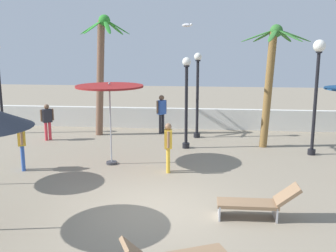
{
  "coord_description": "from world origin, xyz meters",
  "views": [
    {
      "loc": [
        1.29,
        -9.31,
        4.06
      ],
      "look_at": [
        0.0,
        3.32,
        1.4
      ],
      "focal_mm": 43.19,
      "sensor_mm": 36.0,
      "label": 1
    }
  ],
  "objects_px": {
    "palm_tree_1": "(101,63)",
    "guest_0": "(168,143)",
    "lounge_chair_0": "(258,202)",
    "guest_2": "(22,140)",
    "palm_tree_0": "(271,71)",
    "lamp_post_3": "(317,78)",
    "guest_1": "(162,110)",
    "guest_3": "(47,119)",
    "seagull_0": "(187,25)",
    "patio_umbrella_3": "(110,90)",
    "lamp_post_2": "(186,96)",
    "lamp_post_0": "(197,90)"
  },
  "relations": [
    {
      "from": "lounge_chair_0",
      "to": "seagull_0",
      "type": "distance_m",
      "value": 7.39
    },
    {
      "from": "guest_1",
      "to": "guest_3",
      "type": "height_order",
      "value": "guest_1"
    },
    {
      "from": "palm_tree_0",
      "to": "guest_3",
      "type": "distance_m",
      "value": 9.23
    },
    {
      "from": "lamp_post_3",
      "to": "guest_3",
      "type": "relative_size",
      "value": 2.71
    },
    {
      "from": "palm_tree_1",
      "to": "guest_0",
      "type": "height_order",
      "value": "palm_tree_1"
    },
    {
      "from": "lamp_post_0",
      "to": "lamp_post_2",
      "type": "relative_size",
      "value": 1.03
    },
    {
      "from": "palm_tree_0",
      "to": "lamp_post_3",
      "type": "bearing_deg",
      "value": -33.62
    },
    {
      "from": "lamp_post_0",
      "to": "lounge_chair_0",
      "type": "xyz_separation_m",
      "value": [
        1.68,
        -8.03,
        -1.67
      ]
    },
    {
      "from": "guest_0",
      "to": "guest_2",
      "type": "bearing_deg",
      "value": -176.61
    },
    {
      "from": "guest_0",
      "to": "guest_2",
      "type": "relative_size",
      "value": 0.96
    },
    {
      "from": "guest_1",
      "to": "guest_2",
      "type": "bearing_deg",
      "value": -123.48
    },
    {
      "from": "lamp_post_3",
      "to": "lounge_chair_0",
      "type": "relative_size",
      "value": 2.19
    },
    {
      "from": "lamp_post_2",
      "to": "guest_0",
      "type": "bearing_deg",
      "value": -97.32
    },
    {
      "from": "palm_tree_0",
      "to": "palm_tree_1",
      "type": "xyz_separation_m",
      "value": [
        -6.94,
        1.41,
        0.21
      ]
    },
    {
      "from": "lounge_chair_0",
      "to": "guest_0",
      "type": "relative_size",
      "value": 1.19
    },
    {
      "from": "palm_tree_1",
      "to": "guest_0",
      "type": "bearing_deg",
      "value": -55.54
    },
    {
      "from": "lamp_post_0",
      "to": "lounge_chair_0",
      "type": "distance_m",
      "value": 8.37
    },
    {
      "from": "guest_1",
      "to": "guest_3",
      "type": "distance_m",
      "value": 4.92
    },
    {
      "from": "palm_tree_0",
      "to": "seagull_0",
      "type": "height_order",
      "value": "seagull_0"
    },
    {
      "from": "lounge_chair_0",
      "to": "seagull_0",
      "type": "bearing_deg",
      "value": 109.45
    },
    {
      "from": "palm_tree_0",
      "to": "patio_umbrella_3",
      "type": "bearing_deg",
      "value": -152.85
    },
    {
      "from": "seagull_0",
      "to": "lounge_chair_0",
      "type": "bearing_deg",
      "value": -70.55
    },
    {
      "from": "guest_0",
      "to": "palm_tree_1",
      "type": "bearing_deg",
      "value": 124.46
    },
    {
      "from": "palm_tree_0",
      "to": "guest_3",
      "type": "bearing_deg",
      "value": 178.76
    },
    {
      "from": "lounge_chair_0",
      "to": "guest_2",
      "type": "relative_size",
      "value": 1.15
    },
    {
      "from": "palm_tree_0",
      "to": "guest_0",
      "type": "distance_m",
      "value": 5.39
    },
    {
      "from": "lamp_post_3",
      "to": "guest_3",
      "type": "bearing_deg",
      "value": 173.64
    },
    {
      "from": "lamp_post_2",
      "to": "lamp_post_3",
      "type": "height_order",
      "value": "lamp_post_3"
    },
    {
      "from": "patio_umbrella_3",
      "to": "guest_0",
      "type": "xyz_separation_m",
      "value": [
        1.99,
        -0.67,
        -1.56
      ]
    },
    {
      "from": "lamp_post_2",
      "to": "guest_1",
      "type": "relative_size",
      "value": 2.01
    },
    {
      "from": "palm_tree_0",
      "to": "guest_2",
      "type": "height_order",
      "value": "palm_tree_0"
    },
    {
      "from": "palm_tree_1",
      "to": "lamp_post_2",
      "type": "height_order",
      "value": "palm_tree_1"
    },
    {
      "from": "palm_tree_0",
      "to": "lamp_post_0",
      "type": "height_order",
      "value": "palm_tree_0"
    },
    {
      "from": "guest_0",
      "to": "seagull_0",
      "type": "relative_size",
      "value": 1.57
    },
    {
      "from": "lamp_post_0",
      "to": "guest_0",
      "type": "xyz_separation_m",
      "value": [
        -0.75,
        -4.84,
        -1.11
      ]
    },
    {
      "from": "lamp_post_3",
      "to": "guest_1",
      "type": "distance_m",
      "value": 6.8
    },
    {
      "from": "lamp_post_2",
      "to": "lamp_post_3",
      "type": "xyz_separation_m",
      "value": [
        4.64,
        -0.48,
        0.79
      ]
    },
    {
      "from": "guest_0",
      "to": "seagull_0",
      "type": "distance_m",
      "value": 4.48
    },
    {
      "from": "lamp_post_0",
      "to": "lamp_post_2",
      "type": "distance_m",
      "value": 1.86
    },
    {
      "from": "guest_1",
      "to": "guest_3",
      "type": "xyz_separation_m",
      "value": [
        -4.59,
        -1.76,
        -0.15
      ]
    },
    {
      "from": "lounge_chair_0",
      "to": "guest_3",
      "type": "relative_size",
      "value": 1.24
    },
    {
      "from": "guest_1",
      "to": "seagull_0",
      "type": "distance_m",
      "value": 4.8
    },
    {
      "from": "patio_umbrella_3",
      "to": "lamp_post_2",
      "type": "relative_size",
      "value": 0.79
    },
    {
      "from": "lounge_chair_0",
      "to": "guest_0",
      "type": "bearing_deg",
      "value": 127.35
    },
    {
      "from": "palm_tree_0",
      "to": "lamp_post_3",
      "type": "height_order",
      "value": "palm_tree_0"
    },
    {
      "from": "patio_umbrella_3",
      "to": "guest_0",
      "type": "height_order",
      "value": "patio_umbrella_3"
    },
    {
      "from": "palm_tree_0",
      "to": "lamp_post_3",
      "type": "distance_m",
      "value": 1.76
    },
    {
      "from": "guest_3",
      "to": "seagull_0",
      "type": "bearing_deg",
      "value": -11.49
    },
    {
      "from": "lounge_chair_0",
      "to": "guest_1",
      "type": "distance_m",
      "value": 9.28
    },
    {
      "from": "lamp_post_0",
      "to": "guest_2",
      "type": "bearing_deg",
      "value": -136.58
    }
  ]
}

